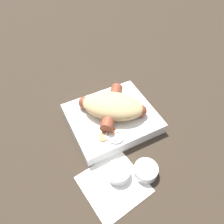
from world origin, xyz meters
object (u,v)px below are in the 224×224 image
(food_tray, at_px, (112,118))
(condiment_cup_near, at_px, (118,173))
(condiment_cup_far, at_px, (147,170))
(sausage, at_px, (112,107))
(bread_roll, at_px, (113,106))

(food_tray, bearing_deg, condiment_cup_near, -111.65)
(condiment_cup_near, bearing_deg, food_tray, 68.35)
(food_tray, relative_size, condiment_cup_far, 4.06)
(sausage, bearing_deg, bread_roll, -100.00)
(bread_roll, height_order, condiment_cup_near, bread_roll)
(sausage, xyz_separation_m, condiment_cup_far, (-0.00, -0.18, -0.04))
(food_tray, distance_m, condiment_cup_far, 0.17)
(bread_roll, relative_size, sausage, 1.20)
(food_tray, height_order, condiment_cup_far, food_tray)
(condiment_cup_far, bearing_deg, condiment_cup_near, 158.35)
(condiment_cup_near, height_order, condiment_cup_far, same)
(condiment_cup_far, bearing_deg, food_tray, 91.21)
(bread_roll, bearing_deg, condiment_cup_far, -90.52)
(bread_roll, relative_size, condiment_cup_near, 3.32)
(food_tray, xyz_separation_m, condiment_cup_near, (-0.06, -0.14, -0.00))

